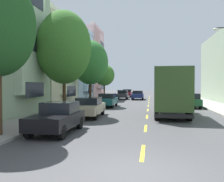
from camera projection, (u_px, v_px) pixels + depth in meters
name	position (u px, v px, depth m)	size (l,w,h in m)	color
ground_plane	(149.00, 101.00, 36.45)	(160.00, 160.00, 0.00)	#424244
sidewalk_left	(98.00, 101.00, 35.56)	(3.20, 120.00, 0.14)	#99968E
sidewalk_right	(203.00, 102.00, 33.39)	(3.20, 120.00, 0.14)	#99968E
lane_centerline_dashes	(149.00, 104.00, 31.02)	(0.14, 47.20, 0.01)	yellow
townhouse_third_cream	(8.00, 64.00, 28.12)	(14.47, 8.42, 9.84)	beige
townhouse_fourth_powder_blue	(42.00, 67.00, 36.60)	(14.07, 8.42, 10.39)	#9EB7CC
townhouse_fifth_rose	(62.00, 65.00, 45.11)	(14.21, 8.42, 12.36)	#CC9E9E
street_tree_second	(64.00, 47.00, 19.55)	(4.21, 4.21, 7.99)	#47331E
street_tree_third	(90.00, 62.00, 28.01)	(3.99, 3.99, 7.17)	#47331E
street_tree_farthest	(104.00, 75.00, 36.48)	(2.96, 2.96, 5.18)	#47331E
delivery_box_truck	(171.00, 90.00, 18.79)	(2.63, 7.47, 3.52)	#2D471E
parked_hatchback_burgundy	(127.00, 93.00, 48.67)	(1.84, 4.04, 1.50)	maroon
parked_hatchback_red	(170.00, 93.00, 52.08)	(1.75, 4.01, 1.50)	#AD1E1E
parked_hatchback_charcoal	(122.00, 95.00, 41.63)	(1.84, 4.04, 1.50)	#333338
parked_sedan_champagne	(89.00, 107.00, 18.53)	(1.93, 4.55, 1.43)	tan
parked_wagon_forest	(190.00, 100.00, 26.20)	(1.87, 4.72, 1.50)	#194C28
parked_sedan_teal	(107.00, 100.00, 27.12)	(1.82, 4.51, 1.43)	#195B60
parked_sedan_white	(176.00, 95.00, 41.89)	(1.93, 4.55, 1.43)	silver
parked_hatchback_silver	(182.00, 97.00, 32.36)	(1.79, 4.02, 1.50)	#B2B5BA
parked_hatchback_black	(58.00, 117.00, 12.40)	(1.75, 4.01, 1.50)	black
moving_navy_sedan	(138.00, 95.00, 40.44)	(1.80, 4.50, 1.43)	navy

